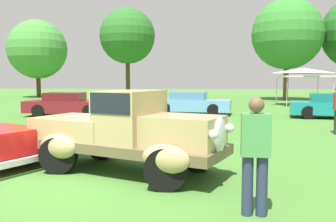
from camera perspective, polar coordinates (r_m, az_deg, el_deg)
ground_plane at (r=7.39m, az=-12.99°, el=-10.19°), size 120.00×120.00×0.00m
feature_pickup_truck at (r=7.42m, az=-6.51°, el=-3.21°), size 4.39×3.01×1.70m
show_car_burgundy at (r=19.36m, az=-15.75°, el=1.02°), size 4.36×1.83×1.22m
show_car_skyblue at (r=19.49m, az=3.64°, el=1.23°), size 4.45×2.35×1.22m
show_car_teal at (r=19.24m, az=24.74°, el=0.71°), size 4.25×2.50×1.22m
spectator_between_cars at (r=5.19m, az=13.77°, el=-6.40°), size 0.41×0.27×1.69m
canopy_tent_left_field at (r=27.45m, az=20.86°, el=5.86°), size 3.40×3.40×2.71m
treeline_far_left at (r=39.69m, az=-20.12°, el=9.21°), size 6.01×6.01×7.96m
treeline_mid_left at (r=37.62m, az=-6.49°, el=11.78°), size 5.67×5.67×9.14m
treeline_center at (r=34.04m, az=18.49°, el=11.56°), size 6.25×6.25×9.01m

